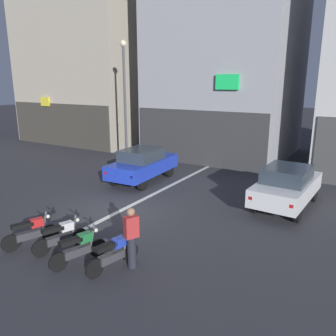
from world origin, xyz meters
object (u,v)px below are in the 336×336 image
(motorcycle_red_row_leftmost, at_px, (31,232))
(motorcycle_green_row_centre, at_px, (79,248))
(street_lamp, at_px, (125,92))
(motorcycle_blue_row_right_mid, at_px, (113,253))
(car_white_parked_kerbside, at_px, (287,185))
(motorcycle_white_row_left_mid, at_px, (61,236))
(car_blue_crossing_near, at_px, (143,164))
(person_by_motorcycles, at_px, (131,237))

(motorcycle_red_row_leftmost, height_order, motorcycle_green_row_centre, same)
(street_lamp, xyz_separation_m, motorcycle_blue_row_right_mid, (6.89, -9.36, -3.78))
(motorcycle_blue_row_right_mid, bearing_deg, street_lamp, 126.35)
(car_white_parked_kerbside, xyz_separation_m, motorcycle_white_row_left_mid, (-4.78, -6.98, -0.43))
(motorcycle_white_row_left_mid, distance_m, motorcycle_green_row_centre, 1.01)
(car_blue_crossing_near, bearing_deg, motorcycle_white_row_left_mid, -73.57)
(car_blue_crossing_near, distance_m, motorcycle_white_row_left_mid, 7.28)
(motorcycle_red_row_leftmost, distance_m, motorcycle_white_row_left_mid, 1.01)
(motorcycle_white_row_left_mid, height_order, motorcycle_green_row_centre, same)
(car_white_parked_kerbside, height_order, motorcycle_green_row_centre, car_white_parked_kerbside)
(street_lamp, relative_size, motorcycle_white_row_left_mid, 4.37)
(car_white_parked_kerbside, bearing_deg, car_blue_crossing_near, -179.88)
(car_white_parked_kerbside, xyz_separation_m, motorcycle_red_row_leftmost, (-5.76, -7.25, -0.43))
(car_blue_crossing_near, xyz_separation_m, motorcycle_green_row_centre, (3.03, -7.22, -0.43))
(street_lamp, xyz_separation_m, motorcycle_red_row_leftmost, (3.96, -9.64, -3.78))
(motorcycle_green_row_centre, bearing_deg, car_blue_crossing_near, 112.78)
(motorcycle_red_row_leftmost, height_order, motorcycle_blue_row_right_mid, same)
(person_by_motorcycles, bearing_deg, car_white_parked_kerbside, 69.63)
(motorcycle_white_row_left_mid, bearing_deg, person_by_motorcycles, 8.20)
(motorcycle_green_row_centre, xyz_separation_m, motorcycle_blue_row_right_mid, (0.98, 0.26, 0.00))
(street_lamp, relative_size, motorcycle_green_row_centre, 4.33)
(street_lamp, height_order, motorcycle_blue_row_right_mid, street_lamp)
(motorcycle_red_row_leftmost, height_order, person_by_motorcycles, person_by_motorcycles)
(motorcycle_blue_row_right_mid, bearing_deg, motorcycle_white_row_left_mid, -179.63)
(person_by_motorcycles, bearing_deg, street_lamp, 128.71)
(motorcycle_white_row_left_mid, distance_m, person_by_motorcycles, 2.37)
(car_white_parked_kerbside, bearing_deg, motorcycle_blue_row_right_mid, -112.06)
(motorcycle_red_row_leftmost, relative_size, motorcycle_blue_row_right_mid, 0.97)
(motorcycle_white_row_left_mid, relative_size, person_by_motorcycles, 0.96)
(car_white_parked_kerbside, bearing_deg, person_by_motorcycles, -110.37)
(street_lamp, bearing_deg, motorcycle_red_row_leftmost, -67.67)
(car_white_parked_kerbside, height_order, motorcycle_blue_row_right_mid, car_white_parked_kerbside)
(car_white_parked_kerbside, distance_m, street_lamp, 10.55)
(motorcycle_white_row_left_mid, xyz_separation_m, person_by_motorcycles, (2.31, 0.33, 0.40))
(car_blue_crossing_near, xyz_separation_m, motorcycle_white_row_left_mid, (2.06, -6.97, -0.43))
(motorcycle_green_row_centre, bearing_deg, car_white_parked_kerbside, 62.27)
(car_white_parked_kerbside, height_order, motorcycle_red_row_leftmost, car_white_parked_kerbside)
(car_white_parked_kerbside, relative_size, motorcycle_white_row_left_mid, 2.62)
(motorcycle_blue_row_right_mid, bearing_deg, car_white_parked_kerbside, 67.94)
(car_blue_crossing_near, distance_m, street_lamp, 5.03)
(motorcycle_red_row_leftmost, relative_size, motorcycle_green_row_centre, 0.98)
(motorcycle_red_row_leftmost, bearing_deg, motorcycle_white_row_left_mid, 15.43)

